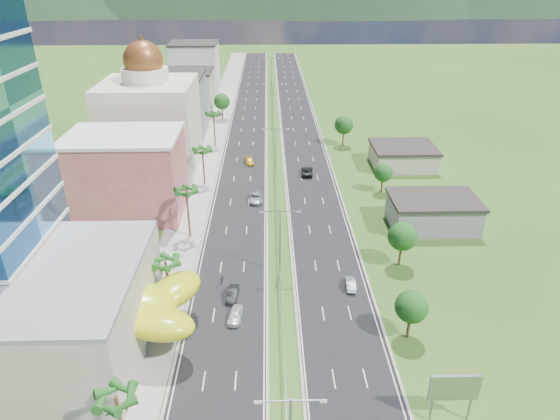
{
  "coord_description": "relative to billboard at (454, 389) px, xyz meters",
  "views": [
    {
      "loc": [
        -1.61,
        -54.73,
        43.18
      ],
      "look_at": [
        0.18,
        18.03,
        7.0
      ],
      "focal_mm": 32.0,
      "sensor_mm": 36.0,
      "label": 1
    }
  ],
  "objects": [
    {
      "name": "pink_shophouse",
      "position": [
        -45.0,
        50.0,
        3.08
      ],
      "size": [
        20.0,
        15.0,
        15.0
      ],
      "primitive_type": "cube",
      "color": "#B3495B",
      "rests_on": "ground"
    },
    {
      "name": "motorcycle",
      "position": [
        -25.77,
        25.99,
        -3.77
      ],
      "size": [
        0.66,
        1.94,
        1.23
      ],
      "primitive_type": "imported",
      "rotation": [
        0.0,
        0.0,
        -0.04
      ],
      "color": "black",
      "rests_on": "road_left"
    },
    {
      "name": "streetlight_median_c",
      "position": [
        -17.0,
        68.0,
        2.33
      ],
      "size": [
        6.04,
        0.25,
        11.0
      ],
      "color": "gray",
      "rests_on": "ground"
    },
    {
      "name": "streetlight_median_d",
      "position": [
        -17.0,
        113.0,
        2.33
      ],
      "size": [
        6.04,
        0.25,
        11.0
      ],
      "color": "gray",
      "rests_on": "ground"
    },
    {
      "name": "median_guardrail",
      "position": [
        -17.0,
        89.99,
        -3.8
      ],
      "size": [
        0.1,
        216.06,
        0.76
      ],
      "color": "gray",
      "rests_on": "ground"
    },
    {
      "name": "car_dark_left",
      "position": [
        -23.96,
        21.87,
        -3.68
      ],
      "size": [
        1.8,
        4.35,
        1.4
      ],
      "primitive_type": "imported",
      "rotation": [
        0.0,
        0.0,
        -0.08
      ],
      "color": "black",
      "rests_on": "road_left"
    },
    {
      "name": "domed_building",
      "position": [
        -45.0,
        73.0,
        6.93
      ],
      "size": [
        20.0,
        20.0,
        28.7
      ],
      "color": "beige",
      "rests_on": "ground"
    },
    {
      "name": "palm_tree_d",
      "position": [
        -32.5,
        63.0,
        3.12
      ],
      "size": [
        3.6,
        3.6,
        8.6
      ],
      "color": "#47301C",
      "rests_on": "ground"
    },
    {
      "name": "mall_podium",
      "position": [
        -49.0,
        12.0,
        1.08
      ],
      "size": [
        30.0,
        24.0,
        11.0
      ],
      "primitive_type": "cube",
      "color": "#B4AB94",
      "rests_on": "ground"
    },
    {
      "name": "palm_tree_e",
      "position": [
        -32.5,
        88.0,
        3.89
      ],
      "size": [
        3.6,
        3.6,
        9.4
      ],
      "color": "#47301C",
      "rests_on": "ground"
    },
    {
      "name": "streetlight_median_b",
      "position": [
        -17.0,
        28.0,
        2.33
      ],
      "size": [
        6.04,
        0.25,
        11.0
      ],
      "color": "gray",
      "rests_on": "ground"
    },
    {
      "name": "mountain_ridge",
      "position": [
        43.0,
        468.0,
        -4.42
      ],
      "size": [
        860.0,
        140.0,
        90.0
      ],
      "primitive_type": null,
      "color": "black",
      "rests_on": "ground"
    },
    {
      "name": "shed_near",
      "position": [
        11.0,
        43.0,
        -1.92
      ],
      "size": [
        15.0,
        10.0,
        5.0
      ],
      "primitive_type": "cube",
      "color": "gray",
      "rests_on": "ground"
    },
    {
      "name": "road_right",
      "position": [
        -9.5,
        108.0,
        -4.4
      ],
      "size": [
        11.0,
        260.0,
        0.04
      ],
      "primitive_type": "cube",
      "color": "black",
      "rests_on": "ground"
    },
    {
      "name": "car_silver_right",
      "position": [
        -6.69,
        24.02,
        -3.72
      ],
      "size": [
        1.65,
        4.07,
        1.32
      ],
      "primitive_type": "imported",
      "rotation": [
        0.0,
        0.0,
        3.08
      ],
      "color": "#B0B3B9",
      "rests_on": "road_right"
    },
    {
      "name": "billboard",
      "position": [
        0.0,
        0.0,
        0.0
      ],
      "size": [
        5.2,
        0.35,
        6.2
      ],
      "color": "gray",
      "rests_on": "ground"
    },
    {
      "name": "road_left",
      "position": [
        -24.5,
        108.0,
        -4.4
      ],
      "size": [
        11.0,
        260.0,
        0.04
      ],
      "primitive_type": "cube",
      "color": "black",
      "rests_on": "ground"
    },
    {
      "name": "leafy_tree_ra",
      "position": [
        -1.0,
        13.0,
        0.35
      ],
      "size": [
        4.2,
        4.2,
        6.9
      ],
      "color": "#47301C",
      "rests_on": "ground"
    },
    {
      "name": "lime_canopy",
      "position": [
        -37.0,
        14.0,
        0.57
      ],
      "size": [
        18.0,
        15.0,
        7.4
      ],
      "color": "#B5BF12",
      "rests_on": "ground"
    },
    {
      "name": "leafy_tree_rb",
      "position": [
        2.0,
        30.0,
        0.76
      ],
      "size": [
        4.55,
        4.55,
        7.47
      ],
      "color": "#47301C",
      "rests_on": "ground"
    },
    {
      "name": "ground",
      "position": [
        -17.0,
        18.0,
        -4.42
      ],
      "size": [
        500.0,
        500.0,
        0.0
      ],
      "primitive_type": "plane",
      "color": "#2D5119",
      "rests_on": "ground"
    },
    {
      "name": "sidewalk_left",
      "position": [
        -34.0,
        108.0,
        -4.36
      ],
      "size": [
        7.0,
        260.0,
        0.12
      ],
      "primitive_type": "cube",
      "color": "gray",
      "rests_on": "ground"
    },
    {
      "name": "palm_tree_a",
      "position": [
        -32.5,
        -4.0,
        3.6
      ],
      "size": [
        3.6,
        3.6,
        9.1
      ],
      "color": "#47301C",
      "rests_on": "ground"
    },
    {
      "name": "car_yellow_far_left",
      "position": [
        -23.2,
        75.25,
        -3.7
      ],
      "size": [
        2.55,
        4.89,
        1.35
      ],
      "primitive_type": "imported",
      "rotation": [
        0.0,
        0.0,
        0.15
      ],
      "color": "gold",
      "rests_on": "road_left"
    },
    {
      "name": "palm_tree_b",
      "position": [
        -32.5,
        20.0,
        2.64
      ],
      "size": [
        3.6,
        3.6,
        8.1
      ],
      "color": "#47301C",
      "rests_on": "ground"
    },
    {
      "name": "shed_far",
      "position": [
        13.0,
        73.0,
        -2.22
      ],
      "size": [
        14.0,
        12.0,
        4.4
      ],
      "primitive_type": "cube",
      "color": "#B4AB94",
      "rests_on": "ground"
    },
    {
      "name": "leafy_tree_rc",
      "position": [
        5.0,
        58.0,
        -0.05
      ],
      "size": [
        3.85,
        3.85,
        6.33
      ],
      "color": "#47301C",
      "rests_on": "ground"
    },
    {
      "name": "palm_tree_c",
      "position": [
        -32.5,
        40.0,
        4.08
      ],
      "size": [
        3.6,
        3.6,
        9.6
      ],
      "color": "#47301C",
      "rests_on": "ground"
    },
    {
      "name": "midrise_white",
      "position": [
        -44.0,
        143.0,
        4.58
      ],
      "size": [
        16.0,
        15.0,
        18.0
      ],
      "primitive_type": "cube",
      "color": "silver",
      "rests_on": "ground"
    },
    {
      "name": "car_white_near_left",
      "position": [
        -23.32,
        16.97,
        -3.69
      ],
      "size": [
        2.21,
        4.28,
        1.39
      ],
      "primitive_type": "imported",
      "rotation": [
        0.0,
        0.0,
        -0.14
      ],
      "color": "silver",
      "rests_on": "road_left"
    },
    {
      "name": "leafy_tree_rd",
      "position": [
        1.0,
        88.0,
        1.16
      ],
      "size": [
        4.9,
        4.9,
        8.05
      ],
      "color": "#47301C",
      "rests_on": "ground"
    },
    {
      "name": "midrise_beige",
      "position": [
        -44.0,
        120.0,
        2.08
      ],
      "size": [
        16.0,
        15.0,
        13.0
      ],
      "primitive_type": "cube",
      "color": "#B4AB94",
      "rests_on": "ground"
    },
    {
      "name": "midrise_grey",
      "position": [
        -44.0,
        98.0,
        3.58
      ],
      "size": [
        16.0,
        15.0,
        16.0
      ],
      "primitive_type": "cube",
      "color": "gray",
      "rests_on": "ground"
    },
    {
      "name": "car_dark_far_right",
      "position": [
        -9.9,
        68.06,
        -3.6
      ],
      "size": [
        3.07,
        5.81,
        1.56
      ],
      "primitive_type": "imported",
      "rotation": [
        0.0,
        0.0,
        3.05
      ],
      "color": "black",
      "rests_on": "road_right"
    },
    {
      "name": "car_silver_mid_left",
      "position": [
        -21.23,
        54.24,
        -3.63
      ],
      "size": [
        2.82,
        5.55,
        1.5
      ],
      "primitive_type": "imported",
      "rotation": [
        0.0,
        0.0,
        0.06
      ],
      "color": "#989B9F",
      "rests_on": "road_left"
    },
    {
      "name": "streetlight_median_e",
      "position": [
        -17.0,
        158.0,
        2.33
      ],
      "size": [
        6.04,
        0.25,
        11.0
      ],
      "color": "gray",
      "rests_on": "ground"
    },
    {
      "name": "leafy_tree_lfar",
      "position": [
        -32.5,
        113.0,
        1.16
      ],
      "size": [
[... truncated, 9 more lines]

